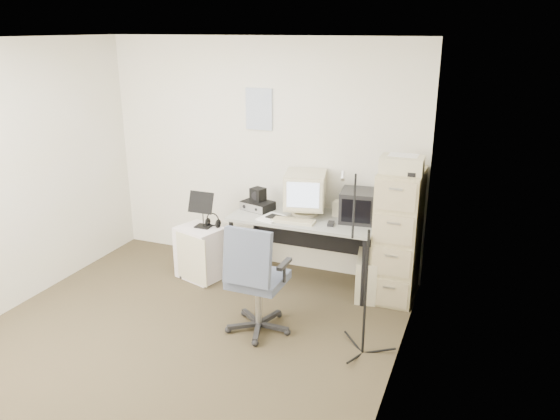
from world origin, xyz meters
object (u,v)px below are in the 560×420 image
(filing_cabinet, at_px, (398,235))
(office_chair, at_px, (258,277))
(side_cart, at_px, (200,252))
(desk, at_px, (305,250))

(filing_cabinet, xyz_separation_m, office_chair, (-1.01, -1.10, -0.14))
(office_chair, distance_m, side_cart, 1.30)
(filing_cabinet, xyz_separation_m, side_cart, (-2.03, -0.33, -0.37))
(filing_cabinet, bearing_deg, side_cart, -170.74)
(office_chair, bearing_deg, filing_cabinet, 48.49)
(filing_cabinet, xyz_separation_m, desk, (-0.95, -0.03, -0.29))
(office_chair, height_order, side_cart, office_chair)
(side_cart, bearing_deg, desk, 32.80)
(side_cart, bearing_deg, filing_cabinet, 26.49)
(office_chair, relative_size, side_cart, 1.82)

